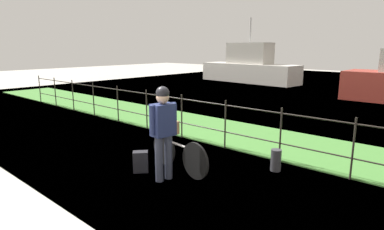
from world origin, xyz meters
name	(u,v)px	position (x,y,z in m)	size (l,w,h in m)	color
ground_plane	(128,167)	(0.00, 0.00, 0.00)	(60.00, 60.00, 0.00)	#B2ADA3
grass_strip	(230,132)	(0.00, 3.49, 0.01)	(27.00, 2.40, 0.03)	#478438
harbor_water	(345,95)	(0.00, 13.32, 0.00)	(30.00, 30.00, 0.00)	#426684
iron_fence	(202,117)	(0.00, 2.27, 0.65)	(18.04, 0.04, 1.14)	#28231E
bicycle_main	(178,153)	(0.87, 0.52, 0.36)	(1.63, 0.30, 0.68)	black
wooden_crate	(167,127)	(0.53, 0.57, 0.80)	(0.39, 0.30, 0.25)	#A87F51
terrier_dog	(168,117)	(0.56, 0.57, 1.01)	(0.32, 0.18, 0.18)	silver
cyclist_person	(163,125)	(0.97, 0.05, 1.00)	(0.32, 0.54, 1.68)	#383D51
backpack_on_paving	(141,162)	(0.36, 0.02, 0.20)	(0.28, 0.18, 0.40)	black
mooring_bollard	(276,160)	(2.26, 1.77, 0.21)	(0.20, 0.20, 0.42)	#38383D
moored_boat_mid	(249,68)	(-6.73, 15.19, 0.94)	(7.01, 2.41, 4.18)	silver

